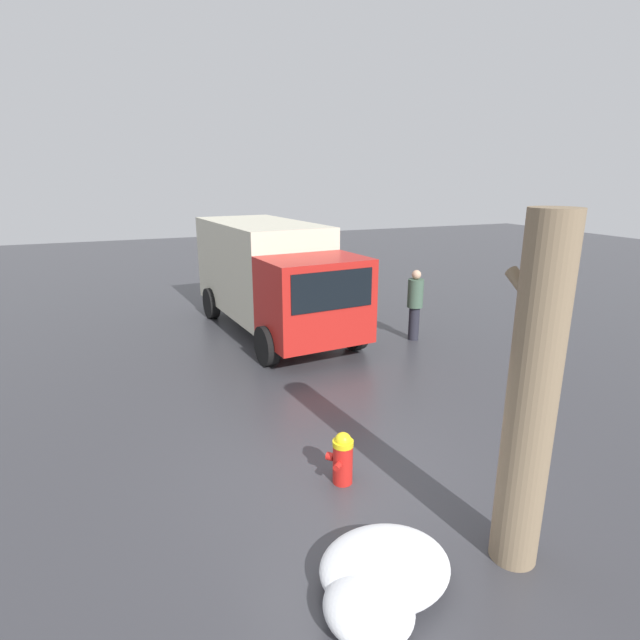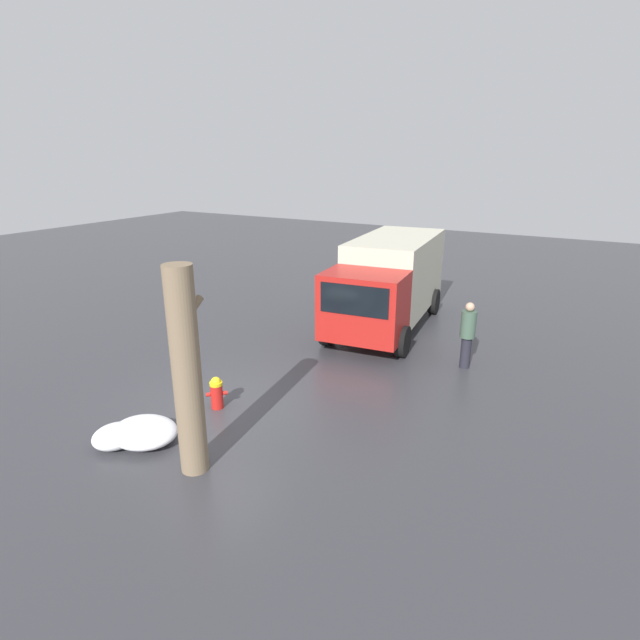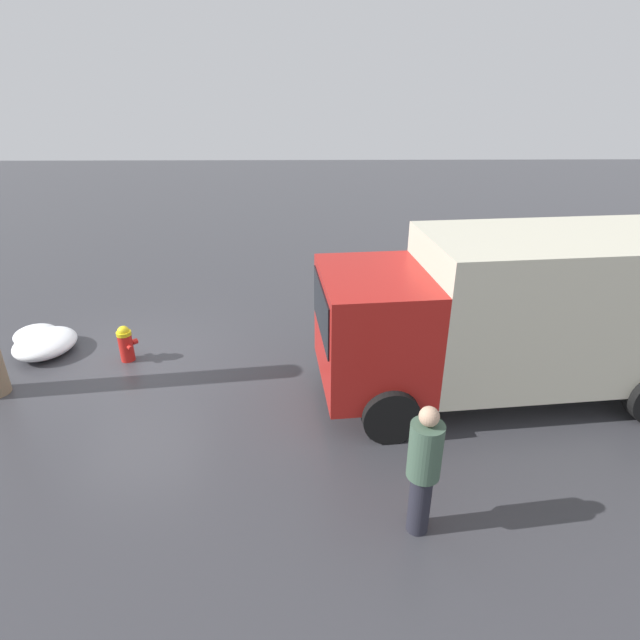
# 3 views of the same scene
# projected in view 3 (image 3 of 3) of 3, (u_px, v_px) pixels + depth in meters

# --- Properties ---
(ground_plane) EXTENTS (60.00, 60.00, 0.00)m
(ground_plane) POSITION_uv_depth(u_px,v_px,m) (129.00, 360.00, 10.06)
(ground_plane) COLOR #38383D
(fire_hydrant) EXTENTS (0.41, 0.41, 0.75)m
(fire_hydrant) POSITION_uv_depth(u_px,v_px,m) (126.00, 343.00, 9.90)
(fire_hydrant) COLOR red
(fire_hydrant) RESTS_ON ground_plane
(delivery_truck) EXTENTS (6.68, 3.07, 2.87)m
(delivery_truck) POSITION_uv_depth(u_px,v_px,m) (520.00, 311.00, 8.41)
(delivery_truck) COLOR red
(delivery_truck) RESTS_ON ground_plane
(pedestrian) EXTENTS (0.40, 0.40, 1.81)m
(pedestrian) POSITION_uv_depth(u_px,v_px,m) (424.00, 466.00, 5.81)
(pedestrian) COLOR #23232D
(pedestrian) RESTS_ON ground_plane
(snow_pile_by_hydrant) EXTENTS (1.18, 1.38, 0.42)m
(snow_pile_by_hydrant) POSITION_uv_depth(u_px,v_px,m) (45.00, 343.00, 10.26)
(snow_pile_by_hydrant) COLOR white
(snow_pile_by_hydrant) RESTS_ON ground_plane
(snow_pile_curbside) EXTENTS (0.91, 0.85, 0.40)m
(snow_pile_curbside) POSITION_uv_depth(u_px,v_px,m) (36.00, 335.00, 10.61)
(snow_pile_curbside) COLOR white
(snow_pile_curbside) RESTS_ON ground_plane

